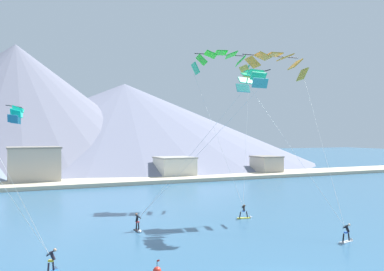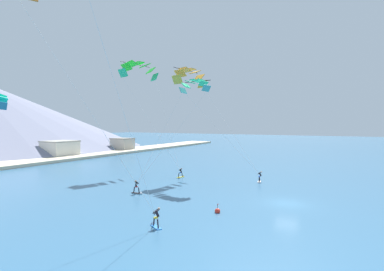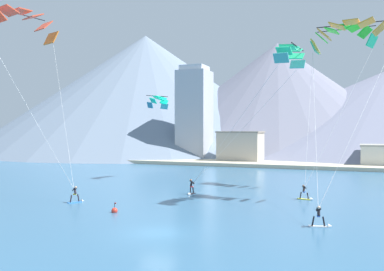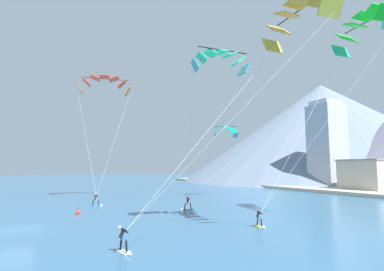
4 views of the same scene
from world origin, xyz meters
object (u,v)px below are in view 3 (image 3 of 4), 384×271
Objects in this scene: kitesurfer_near_lead at (77,197)px; race_marker_buoy at (114,211)px; parafoil_kite_far_left at (351,32)px; parafoil_kite_near_trail at (290,54)px; parafoil_kite_near_lead at (21,21)px; kitesurfer_mid_center at (306,195)px; kitesurfer_near_trail at (191,190)px; kitesurfer_far_left at (321,220)px; parafoil_kite_mid_center at (343,35)px; parafoil_kite_distant_high_outer at (159,101)px.

race_marker_buoy is (6.36, -3.02, -0.39)m from kitesurfer_near_lead.
parafoil_kite_near_trail is at bearing -145.23° from parafoil_kite_far_left.
parafoil_kite_near_lead reaches higher than race_marker_buoy.
kitesurfer_mid_center is at bearing 41.47° from race_marker_buoy.
kitesurfer_near_trail is 0.13× the size of parafoil_kite_near_trail.
race_marker_buoy is at bearing -101.43° from kitesurfer_near_trail.
kitesurfer_near_lead is 1.00× the size of kitesurfer_far_left.
parafoil_kite_mid_center reaches higher than kitesurfer_near_lead.
parafoil_kite_near_lead is at bearing -164.54° from kitesurfer_mid_center.
kitesurfer_mid_center is at bearing 67.82° from parafoil_kite_near_trail.
parafoil_kite_near_lead is 30.11m from parafoil_kite_near_trail.
parafoil_kite_far_left is (1.76, 13.28, 16.98)m from kitesurfer_far_left.
kitesurfer_far_left is (2.61, -12.48, 0.07)m from kitesurfer_mid_center.
parafoil_kite_far_left is (4.37, 0.79, 17.05)m from kitesurfer_mid_center.
kitesurfer_near_lead reaches higher than kitesurfer_far_left.
parafoil_kite_distant_high_outer is 28.48m from race_marker_buoy.
kitesurfer_near_lead is 0.38× the size of parafoil_kite_distant_high_outer.
parafoil_kite_far_left is at bearing 10.27° from kitesurfer_mid_center.
kitesurfer_far_left reaches higher than kitesurfer_mid_center.
kitesurfer_far_left is 36.75m from parafoil_kite_distant_high_outer.
parafoil_kite_distant_high_outer is (-1.42, 21.82, 11.14)m from kitesurfer_near_lead.
kitesurfer_near_trail is (8.85, 9.26, 0.00)m from kitesurfer_near_lead.
kitesurfer_near_trail is at bearing 46.31° from kitesurfer_near_lead.
race_marker_buoy is (-15.19, -13.43, -0.31)m from kitesurfer_mid_center.
parafoil_kite_near_trail reaches higher than race_marker_buoy.
parafoil_kite_near_trail is 7.34m from parafoil_kite_far_left.
kitesurfer_near_trail is at bearing -141.60° from parafoil_kite_mid_center.
parafoil_kite_near_trail is at bearing -33.83° from parafoil_kite_distant_high_outer.
kitesurfer_mid_center is 0.10× the size of parafoil_kite_far_left.
parafoil_kite_near_lead is at bearing -149.47° from parafoil_kite_mid_center.
parafoil_kite_mid_center reaches higher than kitesurfer_near_trail.
kitesurfer_mid_center is at bearing -169.73° from parafoil_kite_far_left.
parafoil_kite_near_lead reaches higher than kitesurfer_near_trail.
kitesurfer_near_trail is 27.60m from parafoil_kite_mid_center.
kitesurfer_near_lead is 1.75× the size of race_marker_buoy.
parafoil_kite_distant_high_outer is 4.64× the size of race_marker_buoy.
kitesurfer_near_trail is 12.76m from kitesurfer_mid_center.
parafoil_kite_near_lead is (-30.52, -8.44, 19.24)m from kitesurfer_mid_center.
kitesurfer_near_lead is 32.94m from parafoil_kite_far_left.
parafoil_kite_near_lead is 39.02m from parafoil_kite_mid_center.
parafoil_kite_far_left is (34.89, 9.23, -2.19)m from parafoil_kite_near_lead.
parafoil_kite_mid_center is 10.83m from parafoil_kite_far_left.
parafoil_kite_mid_center reaches higher than kitesurfer_far_left.
parafoil_kite_near_lead is at bearing -169.70° from parafoil_kite_near_trail.
race_marker_buoy is at bearing -138.53° from kitesurfer_mid_center.
parafoil_kite_near_trail is 14.17× the size of race_marker_buoy.
race_marker_buoy is (-17.80, -0.94, -0.37)m from kitesurfer_far_left.
parafoil_kite_near_lead reaches higher than parafoil_kite_far_left.
kitesurfer_mid_center is 28.01m from parafoil_kite_distant_high_outer.
parafoil_kite_far_left reaches higher than race_marker_buoy.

